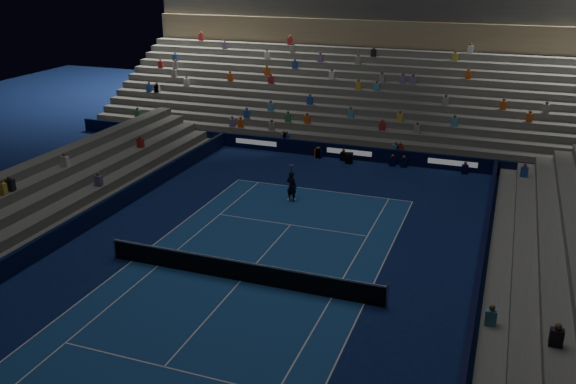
# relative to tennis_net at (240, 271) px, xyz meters

# --- Properties ---
(ground) EXTENTS (90.00, 90.00, 0.00)m
(ground) POSITION_rel_tennis_net_xyz_m (0.00, 0.00, -0.50)
(ground) COLOR #0D1B4E
(ground) RESTS_ON ground
(court_surface) EXTENTS (10.97, 23.77, 0.01)m
(court_surface) POSITION_rel_tennis_net_xyz_m (0.00, 0.00, -0.50)
(court_surface) COLOR navy
(court_surface) RESTS_ON ground
(sponsor_barrier_far) EXTENTS (44.00, 0.25, 1.00)m
(sponsor_barrier_far) POSITION_rel_tennis_net_xyz_m (0.00, 18.50, -0.00)
(sponsor_barrier_far) COLOR black
(sponsor_barrier_far) RESTS_ON ground
(sponsor_barrier_east) EXTENTS (0.25, 37.00, 1.00)m
(sponsor_barrier_east) POSITION_rel_tennis_net_xyz_m (9.70, 0.00, -0.00)
(sponsor_barrier_east) COLOR black
(sponsor_barrier_east) RESTS_ON ground
(sponsor_barrier_west) EXTENTS (0.25, 37.00, 1.00)m
(sponsor_barrier_west) POSITION_rel_tennis_net_xyz_m (-9.70, 0.00, -0.00)
(sponsor_barrier_west) COLOR black
(sponsor_barrier_west) RESTS_ON ground
(grandstand_main) EXTENTS (44.00, 15.20, 11.20)m
(grandstand_main) POSITION_rel_tennis_net_xyz_m (0.00, 27.90, 2.87)
(grandstand_main) COLOR #5F605B
(grandstand_main) RESTS_ON ground
(grandstand_east) EXTENTS (5.00, 37.00, 2.50)m
(grandstand_east) POSITION_rel_tennis_net_xyz_m (13.17, 0.00, 0.41)
(grandstand_east) COLOR slate
(grandstand_east) RESTS_ON ground
(tennis_net) EXTENTS (12.90, 0.10, 1.10)m
(tennis_net) POSITION_rel_tennis_net_xyz_m (0.00, 0.00, 0.00)
(tennis_net) COLOR #B2B2B7
(tennis_net) RESTS_ON ground
(tennis_player) EXTENTS (0.74, 0.58, 1.80)m
(tennis_player) POSITION_rel_tennis_net_xyz_m (-1.11, 9.65, 0.39)
(tennis_player) COLOR black
(tennis_player) RESTS_ON ground
(broadcast_camera) EXTENTS (0.60, 1.01, 0.67)m
(broadcast_camera) POSITION_rel_tennis_net_xyz_m (0.19, 17.67, -0.16)
(broadcast_camera) COLOR black
(broadcast_camera) RESTS_ON ground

